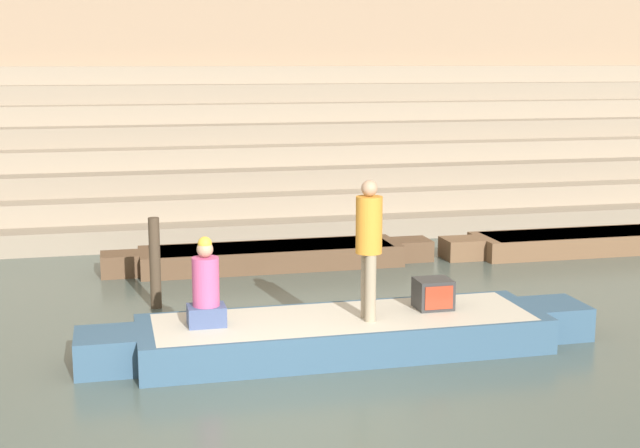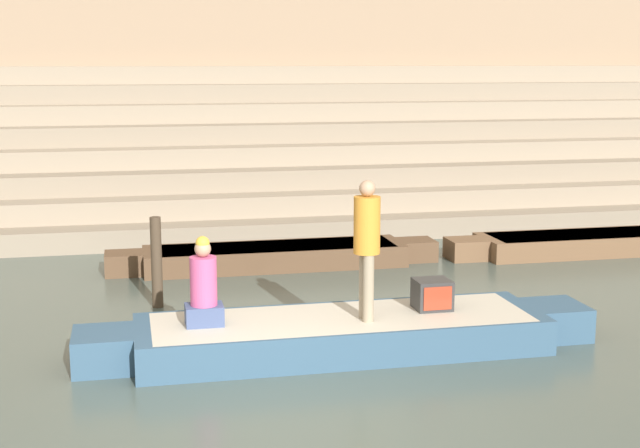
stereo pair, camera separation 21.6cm
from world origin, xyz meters
The scene contains 10 objects.
ground_plane centered at (0.00, 0.00, 0.00)m, with size 120.00×120.00×0.00m, color #47544C.
ghat_steps centered at (0.00, 11.68, 1.15)m, with size 36.00×5.60×3.26m.
back_wall centered at (0.00, 14.26, 4.40)m, with size 34.20×1.28×8.85m.
rowboat_main centered at (1.09, 1.91, 0.22)m, with size 6.15×1.53×0.41m.
person_standing centered at (1.35, 1.76, 1.36)m, with size 0.31×0.31×1.64m.
person_rowing centered at (-0.51, 1.96, 0.83)m, with size 0.43×0.34×1.03m.
tv_set centered at (2.25, 2.03, 0.60)m, with size 0.43×0.40×0.36m.
moored_boat_shore centered at (7.02, 6.28, 0.19)m, with size 5.94×1.09×0.35m.
moored_boat_distant centered at (1.05, 6.41, 0.19)m, with size 5.53×1.09×0.35m.
mooring_post centered at (-0.96, 4.32, 0.64)m, with size 0.15×0.15×1.27m, color #473828.
Camera 1 is at (-1.52, -7.84, 3.38)m, focal length 50.00 mm.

